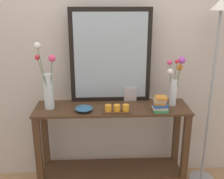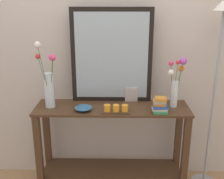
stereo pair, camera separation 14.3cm
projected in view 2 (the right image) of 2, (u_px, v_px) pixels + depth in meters
wall_back at (113, 44)px, 2.62m from camera, size 6.40×0.08×2.70m
console_table at (112, 141)px, 2.59m from camera, size 1.36×0.39×0.84m
mirror_leaning at (112, 56)px, 2.51m from camera, size 0.73×0.03×0.85m
tall_vase_left at (49, 83)px, 2.41m from camera, size 0.16×0.20×0.59m
vase_right at (176, 82)px, 2.43m from camera, size 0.16×0.13×0.44m
candle_tray at (116, 109)px, 2.36m from camera, size 0.24×0.09×0.07m
picture_frame_small at (131, 94)px, 2.60m from camera, size 0.12×0.01×0.13m
decorative_bowl at (83, 108)px, 2.40m from camera, size 0.15×0.15×0.05m
book_stack at (160, 105)px, 2.34m from camera, size 0.13×0.10×0.14m
floor_lamp at (217, 67)px, 2.43m from camera, size 0.24×0.24×1.76m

